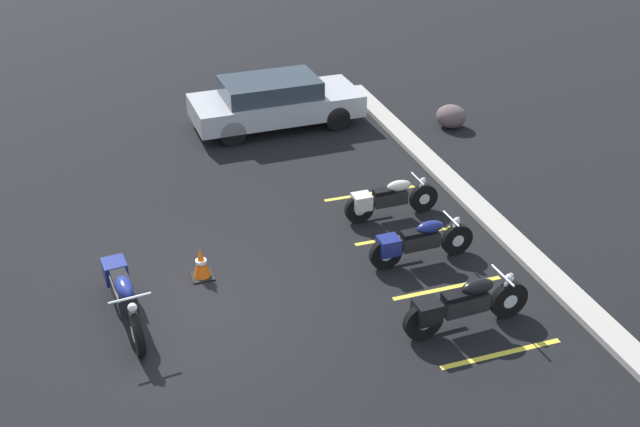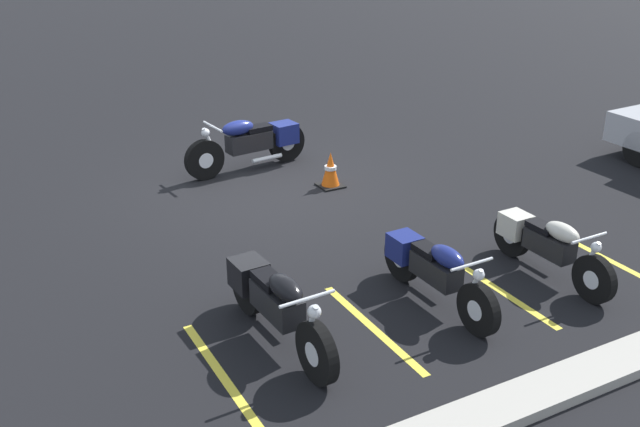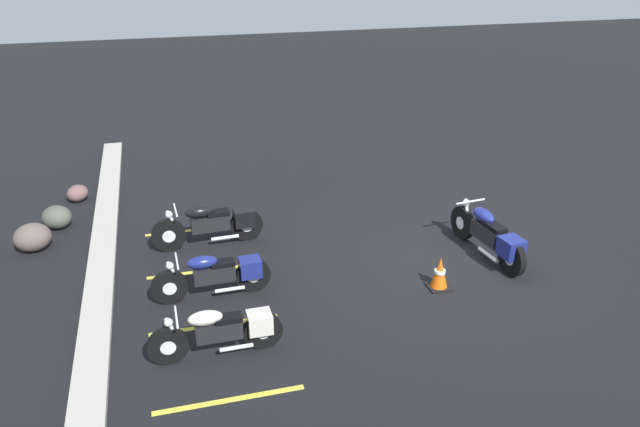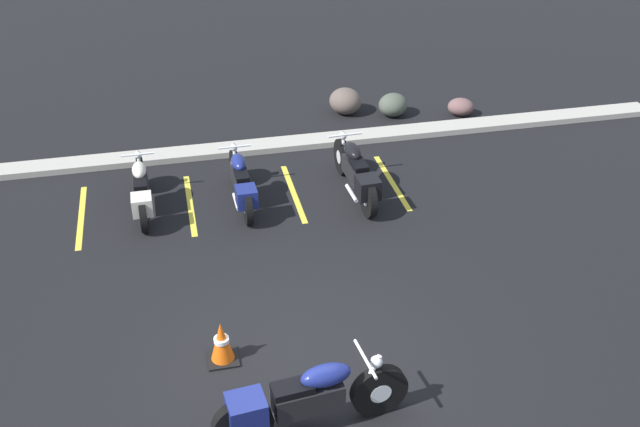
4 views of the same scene
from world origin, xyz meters
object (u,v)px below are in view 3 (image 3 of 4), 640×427
at_px(parked_bike_1, 218,274).
at_px(parked_bike_2, 214,223).
at_px(parked_bike_0, 223,330).
at_px(landscape_rock_1, 32,237).
at_px(landscape_rock_3, 77,193).
at_px(motorcycle_navy_featured, 490,235).
at_px(traffic_cone, 440,274).
at_px(landscape_rock_2, 57,217).

relative_size(parked_bike_1, parked_bike_2, 0.92).
bearing_deg(parked_bike_1, parked_bike_0, 84.57).
relative_size(parked_bike_2, landscape_rock_1, 3.11).
bearing_deg(parked_bike_2, landscape_rock_3, -49.77).
relative_size(landscape_rock_1, landscape_rock_3, 1.29).
bearing_deg(parked_bike_0, landscape_rock_1, -54.01).
relative_size(motorcycle_navy_featured, landscape_rock_3, 4.17).
relative_size(parked_bike_2, landscape_rock_3, 4.01).
bearing_deg(parked_bike_1, landscape_rock_1, -39.96).
relative_size(parked_bike_2, traffic_cone, 3.76).
distance_m(parked_bike_1, landscape_rock_3, 5.84).
distance_m(parked_bike_2, landscape_rock_2, 3.63).
xyz_separation_m(parked_bike_0, landscape_rock_2, (5.40, 2.93, -0.18)).
xyz_separation_m(landscape_rock_1, landscape_rock_3, (2.43, -0.66, -0.09)).
bearing_deg(parked_bike_0, traffic_cone, -167.55).
bearing_deg(landscape_rock_1, traffic_cone, -115.63).
height_order(landscape_rock_2, landscape_rock_3, landscape_rock_2).
bearing_deg(landscape_rock_2, motorcycle_navy_featured, -113.86).
height_order(parked_bike_0, landscape_rock_3, parked_bike_0).
bearing_deg(landscape_rock_3, parked_bike_2, -137.20).
height_order(motorcycle_navy_featured, landscape_rock_1, motorcycle_navy_featured).
relative_size(landscape_rock_2, traffic_cone, 1.10).
relative_size(motorcycle_navy_featured, landscape_rock_1, 3.23).
distance_m(parked_bike_0, landscape_rock_3, 7.34).
distance_m(parked_bike_2, traffic_cone, 4.65).
distance_m(landscape_rock_3, traffic_cone, 8.88).
bearing_deg(landscape_rock_2, traffic_cone, -122.85).
height_order(motorcycle_navy_featured, landscape_rock_2, motorcycle_navy_featured).
xyz_separation_m(motorcycle_navy_featured, landscape_rock_2, (3.69, 8.34, -0.24)).
bearing_deg(landscape_rock_2, parked_bike_0, -151.52).
height_order(parked_bike_0, parked_bike_1, parked_bike_1).
distance_m(landscape_rock_1, landscape_rock_2, 1.04).
height_order(parked_bike_1, traffic_cone, parked_bike_1).
height_order(motorcycle_navy_featured, parked_bike_2, motorcycle_navy_featured).
xyz_separation_m(motorcycle_navy_featured, parked_bike_2, (2.01, 5.14, -0.02)).
relative_size(landscape_rock_3, traffic_cone, 0.94).
relative_size(parked_bike_0, landscape_rock_1, 2.80).
distance_m(parked_bike_1, landscape_rock_2, 4.80).
height_order(parked_bike_0, traffic_cone, parked_bike_0).
distance_m(parked_bike_0, landscape_rock_2, 6.14).
relative_size(landscape_rock_1, traffic_cone, 1.21).
bearing_deg(parked_bike_2, parked_bike_1, 83.05).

